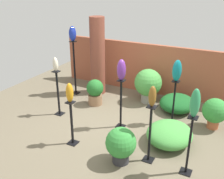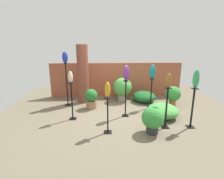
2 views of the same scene
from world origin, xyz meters
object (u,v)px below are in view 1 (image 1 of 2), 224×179
Objects in this scene: pedestal_teal at (174,104)px; pedestal_ivory at (58,95)px; pedestal_violet at (121,106)px; art_vase_cobalt at (73,34)px; pedestal_amber at (72,125)px; potted_plant_mid_right at (121,144)px; potted_plant_back_center at (215,112)px; pedestal_cobalt at (75,70)px; pedestal_jade at (189,148)px; art_vase_violet at (121,70)px; potted_plant_front_right at (95,91)px; art_vase_teal at (177,71)px; art_vase_jade at (195,103)px; art_vase_amber at (70,93)px; art_vase_ivory at (55,64)px; art_vase_bronze at (152,96)px; pedestal_bronze at (150,137)px; potted_plant_mid_left at (148,84)px; brick_pillar at (98,56)px.

pedestal_teal is 0.93× the size of pedestal_ivory.
art_vase_cobalt reaches higher than pedestal_violet.
pedestal_amber is 2.32× the size of art_vase_cobalt.
potted_plant_mid_right is 0.98× the size of potted_plant_back_center.
pedestal_cobalt is at bearing 150.92° from pedestal_violet.
pedestal_jade is 2.40× the size of art_vase_violet.
art_vase_cobalt is 0.58× the size of potted_plant_front_right.
art_vase_jade is at bearing -66.52° from art_vase_teal.
potted_plant_back_center is at bearing 13.22° from art_vase_teal.
art_vase_cobalt is at bearing 123.33° from art_vase_amber.
pedestal_violet is 2.10m from potted_plant_back_center.
pedestal_ivory is at bearing -163.00° from potted_plant_back_center.
pedestal_violet is 3.42× the size of art_vase_ivory.
art_vase_bronze is at bearing -14.90° from pedestal_ivory.
pedestal_jade is 1.91m from art_vase_teal.
potted_plant_back_center is (1.89, 0.92, -0.11)m from pedestal_violet.
art_vase_bronze is (0.00, 0.00, 0.80)m from pedestal_bronze.
pedestal_jade is (0.70, -0.02, -0.01)m from pedestal_bronze.
pedestal_bronze is 2.85× the size of art_vase_amber.
art_vase_violet is at bearing 115.67° from potted_plant_mid_right.
potted_plant_mid_left is (0.07, 1.55, 0.01)m from pedestal_violet.
pedestal_teal is 2.47m from art_vase_amber.
pedestal_amber is at bearing -40.77° from pedestal_ivory.
pedestal_amber is at bearing -132.02° from art_vase_teal.
potted_plant_mid_left is 1.45m from potted_plant_front_right.
pedestal_violet is at bearing 115.67° from potted_plant_mid_right.
potted_plant_mid_left is (-0.92, 2.40, 0.02)m from pedestal_bronze.
art_vase_bronze is 0.40× the size of potted_plant_mid_left.
art_vase_ivory is (-2.62, 0.70, 0.79)m from pedestal_bronze.
pedestal_cobalt is 3.83× the size of art_vase_cobalt.
pedestal_teal reaches higher than potted_plant_back_center.
art_vase_violet reaches higher than art_vase_ivory.
art_vase_cobalt is 3.69m from potted_plant_mid_right.
art_vase_amber is 1.36m from potted_plant_mid_right.
art_vase_jade is (3.32, -0.72, 0.83)m from pedestal_ivory.
brick_pillar is at bearing 33.46° from pedestal_cobalt.
pedestal_bronze is 2.29× the size of art_vase_jade.
pedestal_teal reaches higher than potted_plant_mid_right.
pedestal_bronze is at bearing -69.10° from potted_plant_mid_left.
pedestal_violet is 2.37× the size of art_vase_teal.
potted_plant_mid_left is at bearing 123.79° from art_vase_jade.
art_vase_ivory is 2.53m from potted_plant_mid_left.
art_vase_bronze is at bearing -69.10° from potted_plant_mid_left.
potted_plant_mid_left is at bearing 87.35° from pedestal_violet.
brick_pillar reaches higher than pedestal_violet.
pedestal_teal is at bearing 18.24° from art_vase_ivory.
art_vase_teal is 1.05× the size of art_vase_violet.
art_vase_teal reaches higher than potted_plant_back_center.
pedestal_bronze is (2.45, -2.35, -0.60)m from brick_pillar.
pedestal_amber is at bearing -141.43° from potted_plant_back_center.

